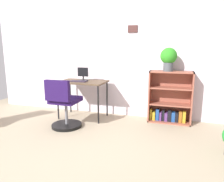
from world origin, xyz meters
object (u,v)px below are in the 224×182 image
(office_chair, at_px, (64,107))
(bookshelf_low, at_px, (170,100))
(potted_plant_on_shelf, at_px, (169,58))
(keyboard, at_px, (78,81))
(desk, at_px, (83,84))
(monitor, at_px, (83,75))

(office_chair, relative_size, bookshelf_low, 0.90)
(bookshelf_low, bearing_deg, potted_plant_on_shelf, -136.76)
(keyboard, relative_size, potted_plant_on_shelf, 0.79)
(office_chair, bearing_deg, bookshelf_low, 27.35)
(keyboard, bearing_deg, desk, 70.25)
(keyboard, relative_size, bookshelf_low, 0.34)
(desk, height_order, potted_plant_on_shelf, potted_plant_on_shelf)
(bookshelf_low, bearing_deg, monitor, -173.51)
(keyboard, bearing_deg, office_chair, -92.05)
(desk, bearing_deg, office_chair, -95.11)
(monitor, height_order, office_chair, monitor)
(bookshelf_low, xyz_separation_m, potted_plant_on_shelf, (-0.06, -0.06, 0.78))
(desk, height_order, office_chair, office_chair)
(bookshelf_low, bearing_deg, office_chair, -152.65)
(keyboard, relative_size, office_chair, 0.38)
(office_chair, height_order, potted_plant_on_shelf, potted_plant_on_shelf)
(desk, relative_size, monitor, 3.56)
(desk, xyz_separation_m, potted_plant_on_shelf, (1.58, 0.20, 0.52))
(monitor, bearing_deg, desk, -75.99)
(bookshelf_low, relative_size, potted_plant_on_shelf, 2.30)
(desk, distance_m, potted_plant_on_shelf, 1.68)
(desk, height_order, bookshelf_low, bookshelf_low)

